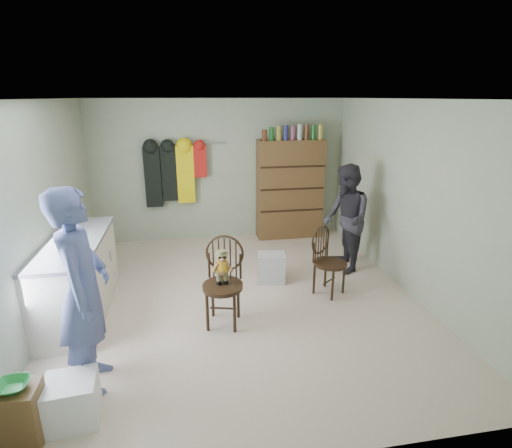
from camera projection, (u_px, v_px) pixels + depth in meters
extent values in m
plane|color=beige|center=(240.00, 298.00, 5.23)|extent=(5.00, 5.00, 0.00)
plane|color=#AAB598|center=(220.00, 171.00, 7.19)|extent=(4.50, 0.00, 4.50)
plane|color=#AAB598|center=(40.00, 216.00, 4.48)|extent=(0.00, 5.00, 5.00)
plane|color=#AAB598|center=(409.00, 199.00, 5.22)|extent=(0.00, 5.00, 5.00)
plane|color=white|center=(237.00, 99.00, 4.47)|extent=(5.00, 5.00, 0.00)
cube|color=silver|center=(78.00, 279.00, 4.77)|extent=(0.60, 1.80, 0.90)
cube|color=slate|center=(72.00, 242.00, 4.63)|extent=(0.64, 1.86, 0.04)
cylinder|color=#99999E|center=(97.00, 287.00, 4.37)|extent=(0.02, 0.02, 0.14)
cylinder|color=#99999E|center=(111.00, 256.00, 5.22)|extent=(0.02, 0.02, 0.14)
cube|color=brown|center=(19.00, 415.00, 3.00)|extent=(0.33, 0.29, 0.48)
imported|color=green|center=(12.00, 386.00, 2.92)|extent=(0.24, 0.24, 0.06)
cube|color=white|center=(72.00, 401.00, 3.22)|extent=(0.43, 0.41, 0.38)
cylinder|color=#352112|center=(223.00, 286.00, 4.50)|extent=(0.56, 0.56, 0.05)
cylinder|color=#352112|center=(207.00, 313.00, 4.45)|extent=(0.04, 0.04, 0.46)
cylinder|color=#352112|center=(235.00, 314.00, 4.42)|extent=(0.04, 0.04, 0.46)
cylinder|color=#352112|center=(213.00, 299.00, 4.75)|extent=(0.04, 0.04, 0.46)
cylinder|color=#352112|center=(238.00, 300.00, 4.72)|extent=(0.04, 0.04, 0.46)
torus|color=#352112|center=(225.00, 253.00, 4.57)|extent=(0.44, 0.14, 0.45)
cylinder|color=#352112|center=(209.00, 265.00, 4.63)|extent=(0.03, 0.03, 0.31)
cylinder|color=#352112|center=(240.00, 266.00, 4.60)|extent=(0.03, 0.03, 0.31)
cylinder|color=gold|center=(222.00, 266.00, 4.45)|extent=(0.13, 0.13, 0.12)
cylinder|color=#475128|center=(222.00, 276.00, 4.48)|extent=(0.08, 0.08, 0.19)
sphere|color=#9E7042|center=(222.00, 257.00, 4.41)|extent=(0.11, 0.11, 0.11)
cylinder|color=#475128|center=(222.00, 252.00, 4.40)|extent=(0.10, 0.10, 0.04)
cube|color=black|center=(222.00, 258.00, 4.36)|extent=(0.08, 0.01, 0.02)
cylinder|color=#352112|center=(330.00, 264.00, 5.24)|extent=(0.58, 0.58, 0.04)
cylinder|color=#352112|center=(333.00, 286.00, 5.12)|extent=(0.03, 0.03, 0.41)
cylinder|color=#352112|center=(344.00, 279.00, 5.32)|extent=(0.03, 0.03, 0.41)
cylinder|color=#352112|center=(314.00, 279.00, 5.30)|extent=(0.03, 0.03, 0.41)
cylinder|color=#352112|center=(325.00, 273.00, 5.50)|extent=(0.03, 0.03, 0.41)
torus|color=#352112|center=(321.00, 239.00, 5.25)|extent=(0.33, 0.27, 0.40)
cylinder|color=#352112|center=(314.00, 253.00, 5.17)|extent=(0.03, 0.03, 0.28)
cylinder|color=#352112|center=(327.00, 246.00, 5.41)|extent=(0.03, 0.03, 0.28)
cube|color=#E57F72|center=(271.00, 268.00, 5.67)|extent=(0.44, 0.37, 0.41)
imported|color=#545F9A|center=(83.00, 292.00, 3.43)|extent=(0.48, 0.70, 1.85)
imported|color=#2D2B33|center=(346.00, 219.00, 5.87)|extent=(0.66, 0.82, 1.61)
cube|color=brown|center=(290.00, 189.00, 7.32)|extent=(1.20, 0.38, 1.80)
cube|color=#352112|center=(292.00, 210.00, 7.25)|extent=(1.16, 0.02, 0.03)
cube|color=#352112|center=(293.00, 189.00, 7.12)|extent=(1.16, 0.02, 0.03)
cube|color=#352112|center=(293.00, 167.00, 7.00)|extent=(1.16, 0.02, 0.03)
cylinder|color=#592D14|center=(264.00, 135.00, 6.84)|extent=(0.09, 0.09, 0.19)
cylinder|color=#19591E|center=(272.00, 134.00, 6.85)|extent=(0.09, 0.09, 0.23)
cylinder|color=#A59933|center=(279.00, 133.00, 6.87)|extent=(0.09, 0.09, 0.24)
cylinder|color=navy|center=(286.00, 133.00, 6.89)|extent=(0.09, 0.09, 0.25)
cylinder|color=#8C3F59|center=(293.00, 133.00, 6.91)|extent=(0.08, 0.08, 0.23)
cylinder|color=#B2B2B7|center=(300.00, 132.00, 6.93)|extent=(0.09, 0.09, 0.27)
cylinder|color=#592D14|center=(307.00, 132.00, 6.95)|extent=(0.08, 0.08, 0.27)
cylinder|color=#19591E|center=(314.00, 132.00, 6.97)|extent=(0.09, 0.09, 0.25)
cylinder|color=#A59933|center=(320.00, 132.00, 6.99)|extent=(0.09, 0.09, 0.26)
cylinder|color=#99999E|center=(197.00, 143.00, 6.92)|extent=(1.00, 0.02, 0.02)
cube|color=black|center=(153.00, 177.00, 6.90)|extent=(0.28, 0.10, 1.05)
cube|color=black|center=(169.00, 174.00, 6.93)|extent=(0.26, 0.10, 0.95)
cube|color=yellow|center=(186.00, 175.00, 6.99)|extent=(0.30, 0.10, 1.00)
cube|color=red|center=(200.00, 161.00, 6.96)|extent=(0.22, 0.10, 0.55)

